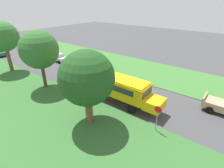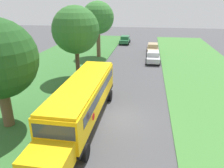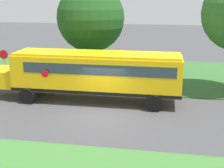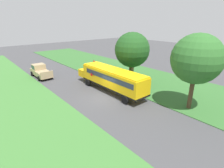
{
  "view_description": "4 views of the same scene",
  "coord_description": "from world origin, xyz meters",
  "px_view_note": "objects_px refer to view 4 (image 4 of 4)",
  "views": [
    {
      "loc": [
        -17.59,
        -13.05,
        11.35
      ],
      "look_at": [
        -1.13,
        -0.29,
        1.28
      ],
      "focal_mm": 28.0,
      "sensor_mm": 36.0,
      "label": 1
    },
    {
      "loc": [
        2.02,
        -14.53,
        8.46
      ],
      "look_at": [
        -0.82,
        2.46,
        1.8
      ],
      "focal_mm": 35.0,
      "sensor_mm": 36.0,
      "label": 2
    },
    {
      "loc": [
        16.3,
        3.55,
        6.54
      ],
      "look_at": [
        0.24,
        0.71,
        1.94
      ],
      "focal_mm": 50.0,
      "sensor_mm": 36.0,
      "label": 3
    },
    {
      "loc": [
        11.74,
        15.91,
        9.05
      ],
      "look_at": [
        -1.85,
        -0.29,
        1.36
      ],
      "focal_mm": 28.0,
      "sensor_mm": 36.0,
      "label": 4
    }
  ],
  "objects_px": {
    "school_bus": "(111,78)",
    "oak_tree_beside_bus": "(132,50)",
    "pickup_truck": "(40,71)",
    "oak_tree_roadside_mid": "(198,59)",
    "stop_sign": "(94,66)"
  },
  "relations": [
    {
      "from": "oak_tree_roadside_mid",
      "to": "stop_sign",
      "type": "bearing_deg",
      "value": -85.84
    },
    {
      "from": "school_bus",
      "to": "oak_tree_beside_bus",
      "type": "relative_size",
      "value": 1.65
    },
    {
      "from": "pickup_truck",
      "to": "stop_sign",
      "type": "relative_size",
      "value": 1.97
    },
    {
      "from": "school_bus",
      "to": "oak_tree_beside_bus",
      "type": "height_order",
      "value": "oak_tree_beside_bus"
    },
    {
      "from": "oak_tree_beside_bus",
      "to": "stop_sign",
      "type": "xyz_separation_m",
      "value": [
        2.91,
        -5.99,
        -3.19
      ]
    },
    {
      "from": "oak_tree_roadside_mid",
      "to": "stop_sign",
      "type": "distance_m",
      "value": 16.97
    },
    {
      "from": "school_bus",
      "to": "pickup_truck",
      "type": "relative_size",
      "value": 2.3
    },
    {
      "from": "school_bus",
      "to": "oak_tree_beside_bus",
      "type": "xyz_separation_m",
      "value": [
        -5.16,
        -1.26,
        3.01
      ]
    },
    {
      "from": "oak_tree_beside_bus",
      "to": "stop_sign",
      "type": "bearing_deg",
      "value": -64.11
    },
    {
      "from": "school_bus",
      "to": "oak_tree_beside_bus",
      "type": "bearing_deg",
      "value": -166.31
    },
    {
      "from": "oak_tree_beside_bus",
      "to": "oak_tree_roadside_mid",
      "type": "xyz_separation_m",
      "value": [
        1.71,
        10.51,
        0.57
      ]
    },
    {
      "from": "pickup_truck",
      "to": "oak_tree_roadside_mid",
      "type": "xyz_separation_m",
      "value": [
        -8.5,
        22.0,
        4.43
      ]
    },
    {
      "from": "oak_tree_beside_bus",
      "to": "pickup_truck",
      "type": "bearing_deg",
      "value": -48.38
    },
    {
      "from": "school_bus",
      "to": "pickup_truck",
      "type": "height_order",
      "value": "school_bus"
    },
    {
      "from": "pickup_truck",
      "to": "oak_tree_roadside_mid",
      "type": "relative_size",
      "value": 0.67
    }
  ]
}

